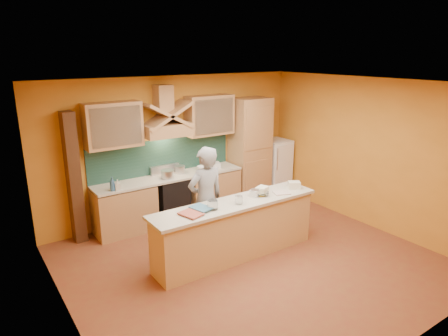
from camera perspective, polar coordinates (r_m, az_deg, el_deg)
floor at (r=6.59m, az=3.93°, el=-13.17°), size 5.50×5.00×0.01m
ceiling at (r=5.75m, az=4.48°, el=11.89°), size 5.50×5.00×0.01m
wall_back at (r=8.06m, az=-6.92°, el=3.01°), size 5.50×0.02×2.80m
wall_front at (r=4.49m, az=24.67°, el=-9.47°), size 5.50×0.02×2.80m
wall_left at (r=4.91m, az=-22.05°, el=-6.95°), size 0.02×5.00×2.80m
wall_right at (r=7.98m, az=19.89°, el=2.00°), size 0.02×5.00×2.80m
base_cabinet_left at (r=7.61m, az=-14.01°, el=-5.85°), size 1.10×0.60×0.86m
base_cabinet_right at (r=8.39m, az=-1.80°, el=-3.24°), size 1.10×0.60×0.86m
counter_top at (r=7.80m, az=-7.72°, el=-1.28°), size 3.00×0.62×0.04m
stove at (r=7.95m, az=-7.60°, el=-4.37°), size 0.60×0.58×0.90m
backsplash at (r=7.95m, az=-8.75°, el=1.64°), size 3.00×0.03×0.70m
range_hood at (r=7.62m, az=-8.16°, el=5.42°), size 0.92×0.50×0.24m
hood_chimney at (r=7.62m, az=-8.67°, el=9.82°), size 0.30×0.30×0.50m
upper_cabinet_left at (r=7.28m, az=-15.57°, el=5.93°), size 1.00×0.35×0.80m
upper_cabinet_right at (r=8.14m, az=-2.08°, el=7.55°), size 1.00×0.35×0.80m
pantry_column at (r=8.74m, az=3.69°, el=2.46°), size 0.80×0.60×2.30m
fridge at (r=9.34m, az=7.27°, el=0.09°), size 0.58×0.60×1.30m
trim_column_left at (r=7.30m, az=-20.68°, el=-1.39°), size 0.20×0.30×2.30m
island_body at (r=6.55m, az=1.67°, el=-9.01°), size 2.80×0.55×0.88m
island_top at (r=6.35m, az=1.71°, el=-5.10°), size 2.90×0.62×0.05m
person at (r=6.57m, az=-2.62°, el=-4.57°), size 0.66×0.45×1.80m
pot_large at (r=7.64m, az=-8.10°, el=-1.02°), size 0.26×0.26×0.17m
pot_small at (r=7.93m, az=-6.32°, el=-0.37°), size 0.24×0.24×0.15m
soap_bottle_a at (r=7.16m, az=-14.95°, el=-2.35°), size 0.10×0.11×0.19m
soap_bottle_b at (r=7.15m, az=-15.68°, el=-2.21°), size 0.09×0.10×0.25m
bowl_back at (r=8.17m, az=-3.15°, el=0.04°), size 0.24×0.24×0.07m
dish_rack at (r=8.29m, az=-1.57°, el=0.43°), size 0.34×0.30×0.10m
book_lower at (r=5.79m, az=-5.63°, el=-6.94°), size 0.33×0.39×0.03m
book_upper at (r=5.96m, az=-4.10°, el=-6.02°), size 0.30×0.37×0.02m
jar_large at (r=6.04m, az=-1.62°, el=-5.29°), size 0.18×0.18×0.14m
jar_small at (r=6.25m, az=2.13°, el=-4.58°), size 0.16×0.16×0.13m
kitchen_scale at (r=6.58m, az=4.42°, el=-3.61°), size 0.17×0.17×0.11m
mixing_bowl at (r=6.66m, az=5.24°, el=-3.61°), size 0.36×0.36×0.07m
cloth at (r=6.79m, az=8.23°, el=-3.53°), size 0.32×0.28×0.02m
grocery_bag_a at (r=6.69m, az=5.47°, el=-3.22°), size 0.25×0.23×0.13m
grocery_bag_b at (r=7.05m, az=9.98°, el=-2.41°), size 0.25×0.24×0.12m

